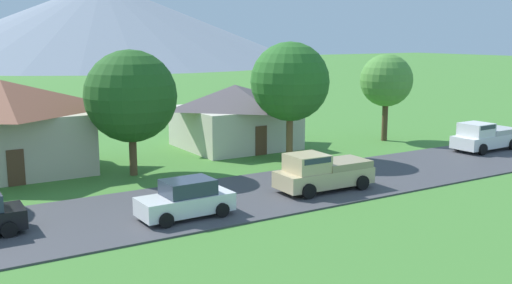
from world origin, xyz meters
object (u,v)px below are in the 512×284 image
at_px(tree_center, 131,96).
at_px(tree_right_of_center, 386,81).
at_px(house_leftmost, 235,115).
at_px(pickup_truck_sand_east_side, 322,172).
at_px(tree_near_left, 290,82).
at_px(pickup_truck_white_west_side, 484,136).
at_px(parked_car_white_mid_west, 186,199).
at_px(house_left_center, 3,126).

bearing_deg(tree_center, tree_right_of_center, 2.16).
bearing_deg(house_leftmost, pickup_truck_sand_east_side, -100.09).
bearing_deg(tree_right_of_center, tree_center, -177.84).
distance_m(house_leftmost, pickup_truck_sand_east_side, 13.49).
xyz_separation_m(tree_center, pickup_truck_sand_east_side, (7.05, -8.68, -3.55)).
xyz_separation_m(tree_near_left, pickup_truck_white_west_side, (13.28, -4.77, -4.04)).
height_order(house_leftmost, pickup_truck_sand_east_side, house_leftmost).
bearing_deg(parked_car_white_mid_west, house_left_center, 112.04).
bearing_deg(tree_center, parked_car_white_mid_west, -95.68).
distance_m(tree_near_left, pickup_truck_sand_east_side, 8.98).
height_order(house_left_center, parked_car_white_mid_west, house_left_center).
relative_size(house_left_center, tree_center, 1.36).
bearing_deg(parked_car_white_mid_west, house_leftmost, 53.02).
distance_m(tree_right_of_center, parked_car_white_mid_west, 23.91).
bearing_deg(tree_center, pickup_truck_sand_east_side, -50.91).
xyz_separation_m(house_leftmost, tree_center, (-9.41, -4.54, 2.26)).
bearing_deg(pickup_truck_white_west_side, tree_near_left, 160.26).
height_order(house_leftmost, tree_right_of_center, tree_right_of_center).
relative_size(house_left_center, tree_near_left, 1.29).
bearing_deg(parked_car_white_mid_west, tree_near_left, 35.46).
distance_m(house_left_center, pickup_truck_white_west_side, 31.43).
xyz_separation_m(house_left_center, tree_center, (6.27, -4.08, 1.74)).
relative_size(tree_near_left, pickup_truck_white_west_side, 1.45).
bearing_deg(tree_right_of_center, tree_near_left, -168.79).
height_order(tree_near_left, pickup_truck_sand_east_side, tree_near_left).
height_order(pickup_truck_white_west_side, pickup_truck_sand_east_side, same).
bearing_deg(house_left_center, tree_near_left, -18.07).
bearing_deg(parked_car_white_mid_west, pickup_truck_white_west_side, 7.28).
bearing_deg(house_left_center, pickup_truck_white_west_side, -18.82).
relative_size(house_left_center, pickup_truck_white_west_side, 1.87).
xyz_separation_m(tree_right_of_center, pickup_truck_white_west_side, (2.92, -6.82, -3.57)).
height_order(tree_right_of_center, pickup_truck_sand_east_side, tree_right_of_center).
bearing_deg(tree_center, tree_near_left, -7.18).
distance_m(tree_near_left, parked_car_white_mid_west, 14.22).
bearing_deg(tree_near_left, pickup_truck_sand_east_side, -112.69).
distance_m(parked_car_white_mid_west, pickup_truck_sand_east_side, 7.98).
bearing_deg(house_left_center, tree_center, -33.04).
distance_m(house_left_center, parked_car_white_mid_west, 14.42).
distance_m(tree_center, parked_car_white_mid_west, 9.93).
bearing_deg(parked_car_white_mid_west, pickup_truck_sand_east_side, 3.41).
bearing_deg(tree_near_left, parked_car_white_mid_west, -144.54).
bearing_deg(pickup_truck_white_west_side, tree_right_of_center, 113.19).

